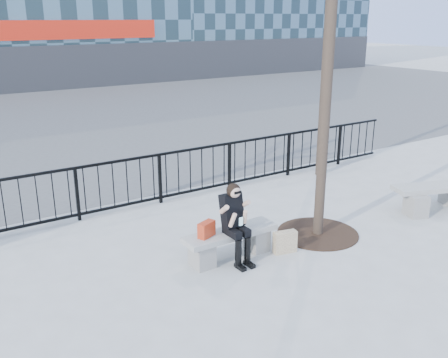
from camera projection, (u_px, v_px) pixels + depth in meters
ground at (230, 257)px, 8.39m from camera, size 120.00×120.00×0.00m
street_surface at (24, 116)px, 20.30m from camera, size 60.00×23.00×0.01m
railing at (152, 180)px, 10.60m from camera, size 14.00×0.06×1.10m
tree_grate at (318, 233)px, 9.30m from camera, size 1.50×1.50×0.02m
bench_main at (230, 241)px, 8.29m from camera, size 1.65×0.46×0.49m
bench_second at (435, 194)px, 10.38m from camera, size 1.83×0.51×0.54m
seated_woman at (236, 224)px, 8.05m from camera, size 0.50×0.64×1.34m
handbag at (207, 229)px, 7.98m from camera, size 0.34×0.24×0.25m
shopping_bag at (285, 242)px, 8.52m from camera, size 0.43×0.23×0.38m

